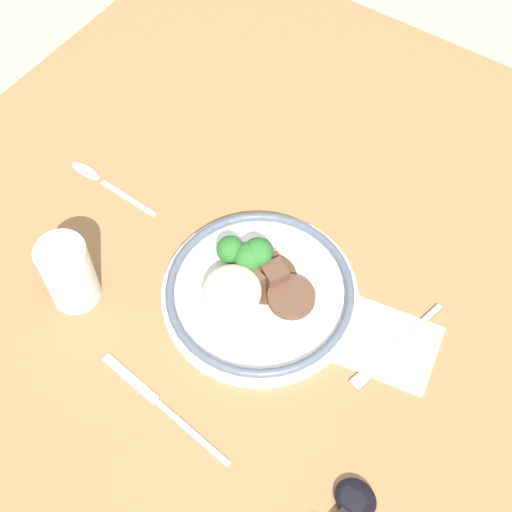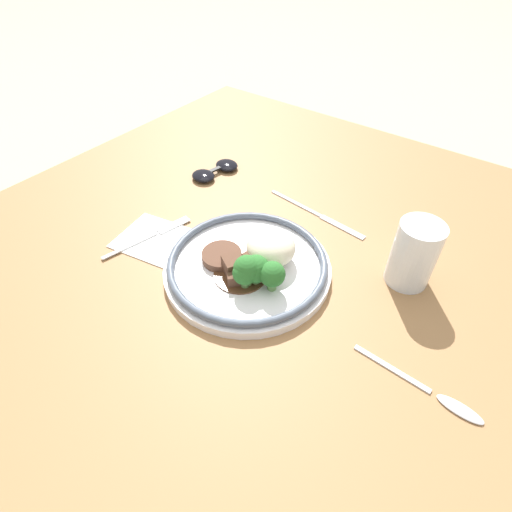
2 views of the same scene
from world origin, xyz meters
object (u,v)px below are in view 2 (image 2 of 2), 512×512
Objects in this scene: fork at (156,233)px; knife at (319,215)px; plate at (250,264)px; sunglasses at (215,170)px; juice_glass at (413,257)px; spoon at (442,398)px.

fork is 0.30m from knife.
sunglasses is (-0.24, 0.19, -0.01)m from plate.
juice_glass is 0.45m from sunglasses.
spoon is at bearing -30.49° from knife.
knife is 1.85× the size of sunglasses.
plate reaches higher than sunglasses.
fork is 1.00× the size of spoon.
knife is at bearing 11.93° from sunglasses.
sunglasses is at bearing 160.44° from spoon.
plate is 0.24m from juice_glass.
knife is 1.28× the size of spoon.
juice_glass is at bearing 33.56° from plate.
knife is (0.01, 0.20, -0.02)m from plate.
plate reaches higher than fork.
knife is at bearing 145.43° from spoon.
juice_glass is 0.64× the size of fork.
fork is 0.50m from spoon.
plate is 1.59× the size of fork.
fork is at bearing -157.92° from juice_glass.
sunglasses is (-0.44, 0.06, -0.04)m from juice_glass.
sunglasses reaches higher than knife.
plate is at bearing -86.94° from knife.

